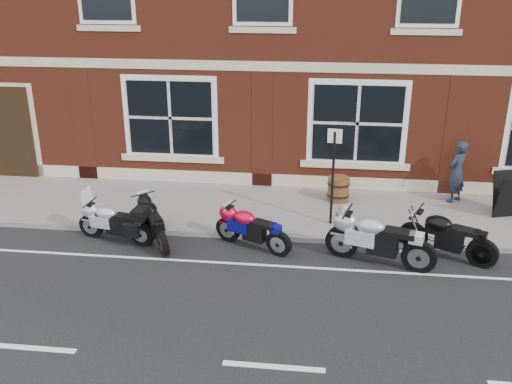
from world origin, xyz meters
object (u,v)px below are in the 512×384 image
Objects in this scene: moto_touring_silver at (113,220)px; a_board_sign at (508,195)px; moto_sport_black at (155,220)px; moto_sport_red at (252,227)px; pedestrian_left at (457,172)px; moto_sport_silver at (378,237)px; moto_naked_black at (446,234)px; barrel_planter at (338,189)px; parking_sign at (333,170)px.

moto_touring_silver is 1.70× the size of a_board_sign.
a_board_sign reaches higher than moto_sport_black.
pedestrian_left is at bearing -32.64° from moto_sport_red.
moto_naked_black is (1.44, 0.44, -0.05)m from moto_sport_silver.
moto_sport_red is (3.12, 0.02, -0.00)m from moto_touring_silver.
moto_sport_silver is at bearing 12.63° from pedestrian_left.
moto_naked_black is at bearing 31.05° from pedestrian_left.
barrel_planter is at bearing 31.82° from moto_sport_silver.
moto_touring_silver is 5.71m from barrel_planter.
moto_sport_black is 0.79× the size of moto_sport_silver.
barrel_planter is (-2.97, -0.30, -0.49)m from pedestrian_left.
pedestrian_left is 1.49× the size of a_board_sign.
barrel_planter is at bearing 155.56° from a_board_sign.
moto_sport_silver is at bearing -158.99° from a_board_sign.
a_board_sign is (1.05, -0.80, -0.27)m from pedestrian_left.
moto_sport_silver is 1.16× the size of moto_naked_black.
parking_sign reaches higher than moto_sport_red.
moto_sport_black is 2.80× the size of barrel_planter.
moto_touring_silver is 0.95× the size of moto_naked_black.
parking_sign is (-0.20, -1.46, 1.01)m from barrel_planter.
moto_sport_silver is at bearing -76.15° from barrel_planter.
moto_touring_silver is 8.56m from pedestrian_left.
moto_sport_red is at bearing -12.86° from pedestrian_left.
pedestrian_left reaches higher than moto_touring_silver.
moto_touring_silver is at bearing 117.07° from moto_naked_black.
moto_sport_red is at bearing -136.90° from parking_sign.
moto_sport_silver is at bearing -35.87° from moto_sport_black.
moto_sport_black is (0.93, 0.07, 0.02)m from moto_touring_silver.
pedestrian_left is at bearing -57.28° from moto_touring_silver.
moto_sport_black is 8.40m from a_board_sign.
moto_sport_silver reaches higher than moto_sport_red.
parking_sign is (-2.39, 1.18, 0.91)m from moto_naked_black.
moto_sport_red is 6.33m from a_board_sign.
moto_sport_silver reaches higher than moto_sport_black.
parking_sign is at bearing -13.88° from moto_sport_black.
moto_naked_black is at bearing -18.43° from parking_sign.
a_board_sign is (9.06, 2.20, 0.16)m from moto_touring_silver.
parking_sign is at bearing -15.11° from pedestrian_left.
moto_sport_black is 1.64× the size of a_board_sign.
moto_naked_black is (7.23, 0.05, 0.04)m from moto_touring_silver.
parking_sign is at bearing -28.77° from moto_sport_red.
parking_sign is (3.90, 1.16, 0.94)m from moto_sport_black.
moto_sport_silver is (5.79, -0.39, 0.10)m from moto_touring_silver.
parking_sign is at bearing -63.50° from moto_touring_silver.
barrel_planter is at bearing -49.63° from moto_touring_silver.
moto_sport_red is at bearing 117.12° from moto_naked_black.
barrel_planter is (-4.02, 0.49, -0.22)m from a_board_sign.
moto_sport_black is 0.92× the size of moto_naked_black.
moto_touring_silver is at bearing 104.15° from moto_sport_silver.
moto_sport_black is at bearing 114.63° from moto_sport_red.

